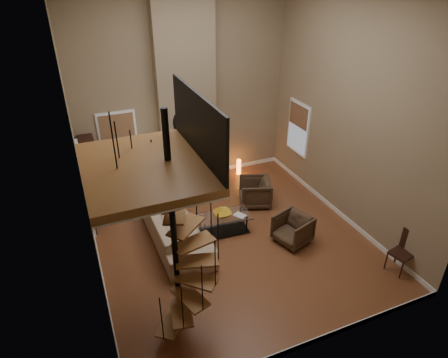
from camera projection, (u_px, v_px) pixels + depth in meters
name	position (u px, v px, depth m)	size (l,w,h in m)	color
ground	(230.00, 238.00, 9.22)	(6.00, 6.50, 0.01)	brown
back_wall	(184.00, 89.00, 10.49)	(6.00, 0.02, 5.50)	#8B775A
front_wall	(327.00, 213.00, 5.25)	(6.00, 0.02, 5.50)	#8B775A
left_wall	(77.00, 155.00, 6.86)	(0.02, 6.50, 5.50)	#8B775A
right_wall	(351.00, 111.00, 8.88)	(0.02, 6.50, 5.50)	#8B775A
baseboard_back	(188.00, 176.00, 11.79)	(6.00, 0.02, 0.12)	white
baseboard_front	(306.00, 344.00, 6.57)	(6.00, 0.02, 0.12)	white
baseboard_left	(101.00, 269.00, 8.18)	(0.02, 6.50, 0.12)	white
baseboard_right	(334.00, 209.00, 10.19)	(0.02, 6.50, 0.12)	white
chimney_breast	(186.00, 90.00, 10.34)	(1.60, 0.38, 5.50)	#867357
hearth	(195.00, 187.00, 11.27)	(1.50, 0.60, 0.04)	black
firebox	(191.00, 167.00, 11.25)	(0.95, 0.02, 0.72)	black
mantel	(191.00, 149.00, 10.89)	(1.70, 0.18, 0.06)	white
mirror_frame	(190.00, 121.00, 10.55)	(0.94, 0.94, 0.10)	black
mirror_disc	(189.00, 121.00, 10.56)	(0.80, 0.80, 0.01)	white
vase_left	(172.00, 146.00, 10.66)	(0.24, 0.24, 0.25)	black
vase_right	(211.00, 141.00, 11.06)	(0.20, 0.20, 0.21)	#19525A
window_back	(118.00, 138.00, 10.38)	(1.02, 0.06, 1.52)	white
window_right	(298.00, 127.00, 11.03)	(0.06, 1.02, 1.52)	white
entry_door	(86.00, 189.00, 9.16)	(0.10, 1.05, 2.16)	white
loft	(151.00, 163.00, 5.50)	(1.70, 2.20, 1.09)	#946130
spiral_stair	(175.00, 239.00, 6.30)	(1.47, 1.47, 4.06)	black
hutch	(92.00, 172.00, 10.11)	(0.38, 0.82, 1.83)	black
sofa	(175.00, 227.00, 8.91)	(2.69, 1.05, 0.78)	tan
armchair_near	(258.00, 192.00, 10.37)	(0.80, 0.82, 0.75)	#453020
armchair_far	(295.00, 228.00, 8.96)	(0.73, 0.76, 0.69)	#453020
coffee_table	(223.00, 222.00, 9.29)	(1.35, 0.74, 0.48)	silver
bowl	(223.00, 214.00, 9.22)	(0.42, 0.42, 0.10)	gold
book	(239.00, 216.00, 9.20)	(0.21, 0.28, 0.03)	gray
floor_lamp	(155.00, 157.00, 9.82)	(0.42, 0.42, 1.73)	black
accent_lamp	(239.00, 167.00, 11.89)	(0.13, 0.13, 0.48)	orange
side_chair	(405.00, 249.00, 8.03)	(0.49, 0.47, 0.91)	black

